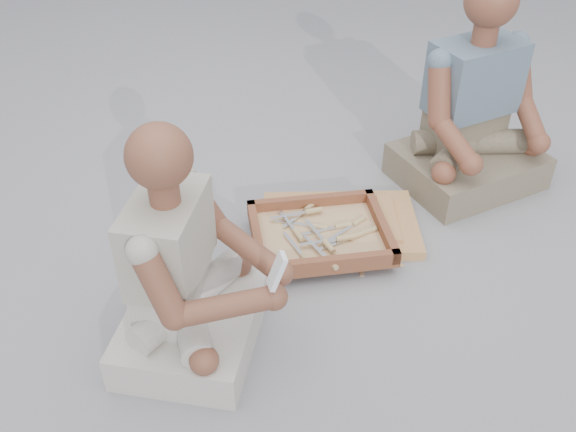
{
  "coord_description": "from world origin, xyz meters",
  "views": [
    {
      "loc": [
        -0.07,
        -1.61,
        1.67
      ],
      "look_at": [
        0.01,
        0.2,
        0.3
      ],
      "focal_mm": 40.0,
      "sensor_mm": 36.0,
      "label": 1
    }
  ],
  "objects_px": {
    "carved_panel": "(340,225)",
    "companion": "(473,119)",
    "craftsman": "(186,278)",
    "tool_tray": "(320,235)"
  },
  "relations": [
    {
      "from": "carved_panel",
      "to": "craftsman",
      "type": "height_order",
      "value": "craftsman"
    },
    {
      "from": "craftsman",
      "to": "carved_panel",
      "type": "bearing_deg",
      "value": 148.6
    },
    {
      "from": "craftsman",
      "to": "companion",
      "type": "bearing_deg",
      "value": 141.25
    },
    {
      "from": "craftsman",
      "to": "companion",
      "type": "height_order",
      "value": "companion"
    },
    {
      "from": "carved_panel",
      "to": "companion",
      "type": "relative_size",
      "value": 0.68
    },
    {
      "from": "tool_tray",
      "to": "craftsman",
      "type": "distance_m",
      "value": 0.7
    },
    {
      "from": "tool_tray",
      "to": "craftsman",
      "type": "height_order",
      "value": "craftsman"
    },
    {
      "from": "craftsman",
      "to": "companion",
      "type": "distance_m",
      "value": 1.51
    },
    {
      "from": "carved_panel",
      "to": "companion",
      "type": "xyz_separation_m",
      "value": [
        0.61,
        0.35,
        0.29
      ]
    },
    {
      "from": "carved_panel",
      "to": "tool_tray",
      "type": "distance_m",
      "value": 0.16
    }
  ]
}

